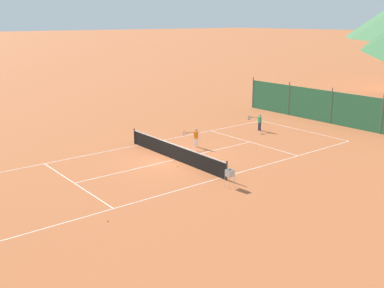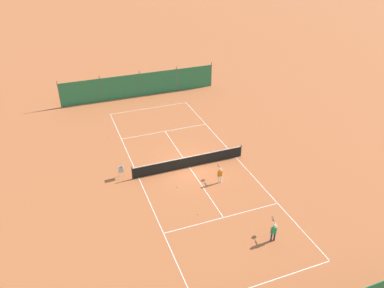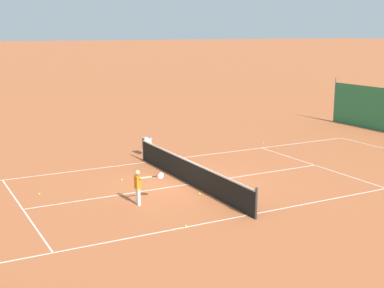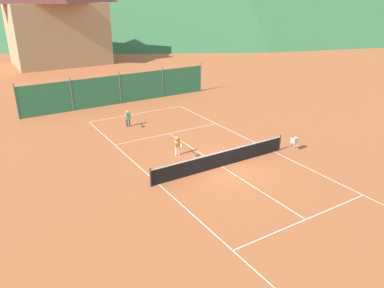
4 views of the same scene
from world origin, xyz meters
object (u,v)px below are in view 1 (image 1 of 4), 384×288
object	(u,v)px
tennis_ball_near_corner	(165,153)
tennis_ball_far_corner	(167,139)
ball_hopper	(230,174)
tennis_ball_service_box	(108,221)
player_near_baseline	(195,136)
tennis_ball_by_net_right	(177,166)
player_far_baseline	(259,121)
tennis_ball_mid_court	(256,148)
tennis_net	(175,152)
tennis_ball_by_net_left	(221,159)

from	to	relation	value
tennis_ball_near_corner	tennis_ball_far_corner	world-z (taller)	same
ball_hopper	tennis_ball_service_box	bearing A→B (deg)	-91.69
player_near_baseline	tennis_ball_by_net_right	bearing A→B (deg)	-53.20
tennis_ball_near_corner	tennis_ball_far_corner	bearing A→B (deg)	143.39
player_far_baseline	tennis_ball_far_corner	world-z (taller)	player_far_baseline
player_near_baseline	tennis_ball_mid_court	distance (m)	4.03
player_far_baseline	tennis_ball_near_corner	bearing A→B (deg)	-86.88
tennis_ball_by_net_right	tennis_ball_far_corner	size ratio (longest dim) A/B	1.00
tennis_net	tennis_ball_near_corner	world-z (taller)	tennis_net
tennis_net	player_near_baseline	world-z (taller)	player_near_baseline
tennis_ball_mid_court	tennis_ball_by_net_left	bearing A→B (deg)	-84.35
tennis_net	tennis_ball_service_box	xyz separation A→B (m)	(5.09, -7.23, -0.47)
tennis_ball_by_net_left	ball_hopper	distance (m)	4.48
tennis_ball_near_corner	ball_hopper	xyz separation A→B (m)	(6.71, -0.81, 0.62)
tennis_ball_near_corner	tennis_ball_mid_court	distance (m)	5.93
tennis_ball_service_box	ball_hopper	size ratio (longest dim) A/B	0.07
player_near_baseline	ball_hopper	world-z (taller)	player_near_baseline
tennis_ball_near_corner	tennis_net	bearing A→B (deg)	-12.75
tennis_ball_far_corner	ball_hopper	size ratio (longest dim) A/B	0.07
tennis_net	tennis_ball_mid_court	world-z (taller)	tennis_net
tennis_net	tennis_ball_far_corner	xyz separation A→B (m)	(-4.09, 2.30, -0.47)
tennis_ball_by_net_right	tennis_ball_mid_court	world-z (taller)	same
player_near_baseline	tennis_ball_service_box	world-z (taller)	player_near_baseline
player_near_baseline	tennis_net	bearing A→B (deg)	-62.74
tennis_net	ball_hopper	size ratio (longest dim) A/B	10.31
tennis_net	tennis_ball_mid_court	distance (m)	5.73
tennis_ball_by_net_right	tennis_ball_far_corner	xyz separation A→B (m)	(-5.22, 2.97, 0.00)
player_near_baseline	ball_hopper	distance (m)	7.41
tennis_ball_near_corner	tennis_ball_mid_court	xyz separation A→B (m)	(2.82, 5.21, 0.00)
tennis_ball_mid_court	tennis_ball_far_corner	bearing A→B (deg)	-149.57
tennis_ball_mid_court	ball_hopper	world-z (taller)	ball_hopper
player_far_baseline	tennis_ball_by_net_left	world-z (taller)	player_far_baseline
tennis_ball_by_net_right	tennis_ball_by_net_left	xyz separation A→B (m)	(0.60, 2.84, 0.00)
player_far_baseline	tennis_ball_mid_court	size ratio (longest dim) A/B	19.24
tennis_ball_service_box	tennis_ball_far_corner	distance (m)	13.23
player_far_baseline	tennis_ball_by_net_left	bearing A→B (deg)	-62.89
tennis_ball_far_corner	tennis_ball_by_net_right	bearing A→B (deg)	-29.65
player_far_baseline	tennis_ball_by_net_right	xyz separation A→B (m)	(3.04, -9.96, -0.71)
player_near_baseline	tennis_ball_near_corner	bearing A→B (deg)	-90.56
tennis_net	tennis_ball_by_net_left	bearing A→B (deg)	51.34
tennis_ball_far_corner	tennis_ball_by_net_left	distance (m)	5.83
tennis_ball_service_box	ball_hopper	xyz separation A→B (m)	(0.20, 6.74, 0.62)
player_near_baseline	tennis_ball_by_net_left	xyz separation A→B (m)	(3.13, -0.54, -0.69)
player_far_baseline	tennis_ball_service_box	world-z (taller)	player_far_baseline
player_near_baseline	tennis_ball_by_net_left	size ratio (longest dim) A/B	18.89
tennis_ball_near_corner	tennis_ball_by_net_right	xyz separation A→B (m)	(2.55, -0.99, 0.00)
tennis_ball_mid_court	ball_hopper	bearing A→B (deg)	-57.17
player_near_baseline	tennis_ball_near_corner	size ratio (longest dim) A/B	18.89
tennis_ball_by_net_right	tennis_ball_far_corner	bearing A→B (deg)	150.35
player_near_baseline	tennis_ball_by_net_left	distance (m)	3.26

